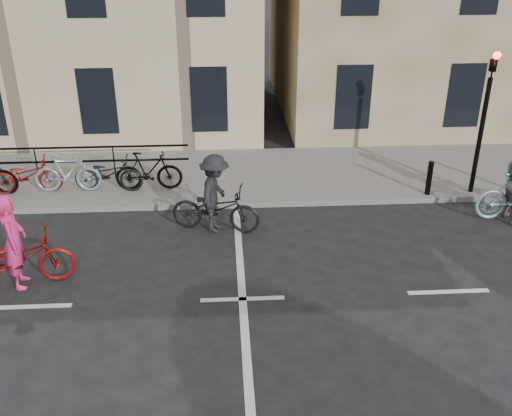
{
  "coord_description": "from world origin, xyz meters",
  "views": [
    {
      "loc": [
        -0.3,
        -9.01,
        6.26
      ],
      "look_at": [
        0.36,
        1.7,
        1.1
      ],
      "focal_mm": 40.0,
      "sensor_mm": 36.0,
      "label": 1
    }
  ],
  "objects": [
    {
      "name": "cyclist_pink",
      "position": [
        -4.34,
        0.79,
        0.67
      ],
      "size": [
        2.27,
        1.15,
        1.93
      ],
      "rotation": [
        0.0,
        0.0,
        1.76
      ],
      "color": "maroon",
      "rests_on": "ground"
    },
    {
      "name": "ground",
      "position": [
        0.0,
        0.0,
        0.0
      ],
      "size": [
        120.0,
        120.0,
        0.0
      ],
      "primitive_type": "plane",
      "color": "black",
      "rests_on": "ground"
    },
    {
      "name": "parked_bikes",
      "position": [
        -4.92,
        5.04,
        0.65
      ],
      "size": [
        7.25,
        1.23,
        1.05
      ],
      "color": "black",
      "rests_on": "sidewalk"
    },
    {
      "name": "traffic_light",
      "position": [
        6.2,
        4.34,
        2.45
      ],
      "size": [
        0.18,
        0.3,
        3.9
      ],
      "color": "black",
      "rests_on": "sidewalk"
    },
    {
      "name": "sidewalk",
      "position": [
        -4.0,
        6.0,
        0.07
      ],
      "size": [
        46.0,
        4.0,
        0.15
      ],
      "primitive_type": "cube",
      "color": "slate",
      "rests_on": "ground"
    },
    {
      "name": "bollard_east",
      "position": [
        5.0,
        4.25,
        0.6
      ],
      "size": [
        0.14,
        0.14,
        0.9
      ],
      "primitive_type": "cylinder",
      "color": "black",
      "rests_on": "sidewalk"
    },
    {
      "name": "cyclist_dark",
      "position": [
        -0.5,
        2.88,
        0.73
      ],
      "size": [
        2.2,
        1.33,
        1.86
      ],
      "rotation": [
        0.0,
        0.0,
        1.32
      ],
      "color": "black",
      "rests_on": "ground"
    }
  ]
}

